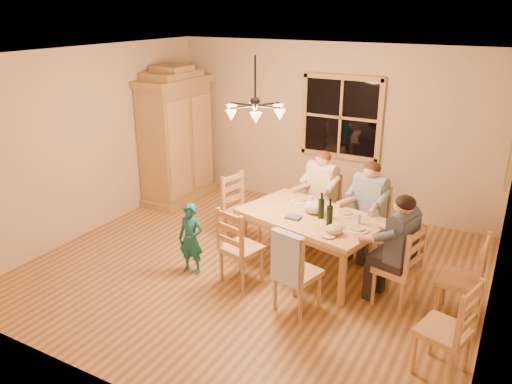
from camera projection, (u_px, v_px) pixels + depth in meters
The scene contains 33 objects.
floor at pixel (255, 268), 6.52m from camera, with size 5.50×5.50×0.00m, color brown.
ceiling at pixel (255, 55), 5.57m from camera, with size 5.50×5.00×0.02m, color white.
wall_back at pixel (329, 128), 8.10m from camera, with size 5.50×0.02×2.70m, color #CAB58F.
wall_left at pixel (91, 142), 7.29m from camera, with size 0.02×5.00×2.70m, color #CAB58F.
wall_right at pixel (505, 212), 4.81m from camera, with size 0.02×5.00×2.70m, color #CAB58F.
window at pixel (341, 117), 7.91m from camera, with size 1.30×0.06×1.30m.
painting at pixel (512, 156), 5.73m from camera, with size 0.06×0.78×0.64m.
chandelier at pixel (255, 110), 5.79m from camera, with size 0.77×0.68×0.71m.
armoire at pixel (177, 140), 8.55m from camera, with size 0.66×1.40×2.30m.
dining_table at pixel (311, 222), 6.27m from camera, with size 1.93×1.44×0.76m.
chair_far_left at pixel (320, 220), 7.23m from camera, with size 0.53×0.51×0.99m.
chair_far_right at pixel (366, 235), 6.75m from camera, with size 0.53×0.51×0.99m.
chair_near_left at pixel (242, 259), 6.10m from camera, with size 0.53×0.51×0.99m.
chair_near_right at pixel (297, 284), 5.56m from camera, with size 0.53×0.51×0.99m.
chair_end_left at pixel (243, 222), 7.15m from camera, with size 0.51×0.53×0.99m.
chair_end_right at pixel (396, 280), 5.63m from camera, with size 0.51×0.53×0.99m.
adult_woman at pixel (321, 185), 7.04m from camera, with size 0.47×0.50×0.87m.
adult_plaid_man at pixel (369, 198), 6.56m from camera, with size 0.47×0.50×0.87m.
adult_slate_man at pixel (400, 237), 5.45m from camera, with size 0.50×0.47×0.87m.
towel at pixel (287, 259), 5.29m from camera, with size 0.38×0.10×0.58m, color #ADC9EA.
wine_bottle_a at pixel (321, 205), 6.09m from camera, with size 0.08×0.08×0.33m, color black.
wine_bottle_b at pixel (330, 212), 5.89m from camera, with size 0.08×0.08×0.33m, color black.
plate_woman at pixel (300, 201), 6.67m from camera, with size 0.26×0.26×0.02m, color white.
plate_plaid at pixel (345, 214), 6.24m from camera, with size 0.26×0.26×0.02m, color white.
plate_slate at pixel (357, 230), 5.80m from camera, with size 0.26×0.26×0.02m, color white.
wine_glass_a at pixel (311, 201), 6.48m from camera, with size 0.06×0.06×0.14m, color silver.
wine_glass_b at pixel (359, 219), 5.95m from camera, with size 0.06×0.06×0.14m, color silver.
cap at pixel (334, 230), 5.70m from camera, with size 0.20×0.20×0.11m, color tan.
napkin at pixel (293, 217), 6.13m from camera, with size 0.18×0.14×0.03m, color #455D7F.
cloth_bundle at pixel (314, 207), 6.26m from camera, with size 0.28×0.22×0.15m, color #C8B391.
child at pixel (191, 239), 6.27m from camera, with size 0.34×0.22×0.93m, color #18696F.
chair_spare_front at pixel (442, 345), 4.57m from camera, with size 0.52×0.54×0.99m.
chair_spare_back at pixel (458, 292), 5.41m from camera, with size 0.44×0.46×0.99m.
Camera 1 is at (2.78, -5.05, 3.22)m, focal length 35.00 mm.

